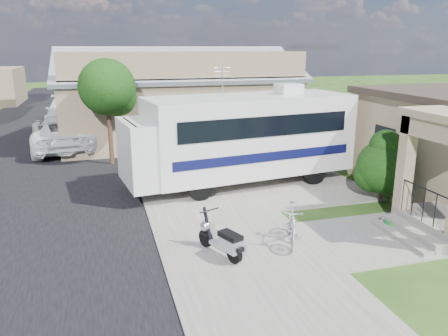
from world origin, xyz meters
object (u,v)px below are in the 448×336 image
object	(u,v)px
scooter	(223,240)
garden_hose	(392,225)
motorhome	(241,136)
shrub	(384,164)
van	(67,111)
pickup_truck	(63,132)
bicycle	(292,226)

from	to	relation	value
scooter	garden_hose	bearing A→B (deg)	-18.13
motorhome	garden_hose	size ratio (longest dim) A/B	19.48
shrub	scooter	bearing A→B (deg)	-157.32
scooter	van	xyz separation A→B (m)	(-4.76, 21.29, 0.41)
shrub	pickup_truck	world-z (taller)	shrub
motorhome	scooter	world-z (taller)	motorhome
shrub	scooter	xyz separation A→B (m)	(-6.37, -2.66, -0.76)
motorhome	garden_hose	distance (m)	6.19
pickup_truck	garden_hose	world-z (taller)	pickup_truck
shrub	garden_hose	bearing A→B (deg)	-118.42
motorhome	pickup_truck	size ratio (longest dim) A/B	1.39
scooter	motorhome	bearing A→B (deg)	44.87
bicycle	van	size ratio (longest dim) A/B	0.28
van	garden_hose	world-z (taller)	van
motorhome	shrub	distance (m)	5.06
pickup_truck	motorhome	bearing A→B (deg)	124.84
van	garden_hose	bearing A→B (deg)	-66.27
scooter	bicycle	world-z (taller)	scooter
van	shrub	bearing A→B (deg)	-60.82
scooter	bicycle	xyz separation A→B (m)	(1.94, 0.24, 0.04)
bicycle	garden_hose	size ratio (longest dim) A/B	3.84
bicycle	pickup_truck	size ratio (longest dim) A/B	0.27
shrub	van	bearing A→B (deg)	120.85
bicycle	garden_hose	bearing A→B (deg)	25.01
garden_hose	pickup_truck	bearing A→B (deg)	126.08
van	motorhome	bearing A→B (deg)	-67.35
motorhome	bicycle	distance (m)	5.57
shrub	garden_hose	xyz separation A→B (m)	(-1.22, -2.25, -1.14)
scooter	garden_hose	size ratio (longest dim) A/B	3.47
motorhome	pickup_truck	world-z (taller)	motorhome
shrub	garden_hose	size ratio (longest dim) A/B	5.40
pickup_truck	garden_hose	xyz separation A→B (m)	(9.67, -13.28, -0.77)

